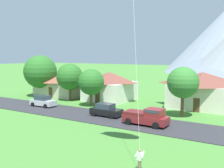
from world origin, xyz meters
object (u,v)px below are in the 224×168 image
object	(u,v)px
tree_right_of_center	(91,82)
house_rightmost	(110,86)
house_leftmost	(203,90)
pickup_truck_maroon_east_side	(147,117)
tree_near_right	(40,72)
house_left_center	(62,84)
parked_car_silver_west_end	(43,101)
parked_car_black_mid_west	(106,110)
tree_left_of_center	(70,77)
tree_center	(183,83)

from	to	relation	value
tree_right_of_center	house_rightmost	bearing A→B (deg)	94.60
house_leftmost	pickup_truck_maroon_east_side	distance (m)	14.04
house_leftmost	tree_near_right	world-z (taller)	tree_near_right
house_left_center	parked_car_silver_west_end	world-z (taller)	house_left_center
house_leftmost	parked_car_black_mid_west	size ratio (longest dim) A/B	2.44
house_leftmost	parked_car_black_mid_west	distance (m)	15.61
tree_left_of_center	tree_center	size ratio (longest dim) A/B	1.00
house_leftmost	house_left_center	distance (m)	26.69
tree_center	house_rightmost	bearing A→B (deg)	157.78
tree_left_of_center	tree_right_of_center	size ratio (longest dim) A/B	1.12
pickup_truck_maroon_east_side	parked_car_silver_west_end	bearing A→B (deg)	174.74
parked_car_black_mid_west	house_left_center	bearing A→B (deg)	149.04
parked_car_silver_west_end	pickup_truck_maroon_east_side	distance (m)	18.53
tree_center	pickup_truck_maroon_east_side	bearing A→B (deg)	-108.73
house_leftmost	tree_near_right	distance (m)	30.05
tree_center	parked_car_black_mid_west	xyz separation A→B (m)	(-8.54, -5.06, -3.65)
house_rightmost	pickup_truck_maroon_east_side	distance (m)	17.99
tree_near_right	parked_car_black_mid_west	distance (m)	22.04
tree_center	tree_near_right	distance (m)	28.93
tree_left_of_center	parked_car_black_mid_west	distance (m)	14.47
tree_left_of_center	house_rightmost	bearing A→B (deg)	36.29
house_leftmost	parked_car_silver_west_end	world-z (taller)	house_leftmost
tree_left_of_center	tree_near_right	world-z (taller)	tree_near_right
house_left_center	tree_right_of_center	distance (m)	12.64
tree_right_of_center	tree_near_right	xyz separation A→B (m)	(-14.30, 2.83, 1.01)
house_rightmost	tree_center	size ratio (longest dim) A/B	1.27
house_leftmost	tree_center	xyz separation A→B (m)	(-0.80, -7.29, 1.68)
tree_left_of_center	pickup_truck_maroon_east_side	world-z (taller)	tree_left_of_center
house_left_center	house_rightmost	bearing A→B (deg)	4.46
tree_right_of_center	house_left_center	bearing A→B (deg)	154.02
tree_center	parked_car_silver_west_end	distance (m)	21.42
parked_car_black_mid_west	pickup_truck_maroon_east_side	bearing A→B (deg)	-11.13
tree_right_of_center	pickup_truck_maroon_east_side	xyz separation A→B (m)	(12.38, -6.12, -2.76)
house_left_center	house_leftmost	bearing A→B (deg)	4.28
tree_left_of_center	tree_near_right	distance (m)	8.11
tree_right_of_center	house_leftmost	bearing A→B (deg)	26.05
tree_left_of_center	parked_car_silver_west_end	bearing A→B (deg)	-88.64
house_left_center	house_rightmost	world-z (taller)	house_rightmost
house_left_center	house_rightmost	size ratio (longest dim) A/B	1.25
house_rightmost	pickup_truck_maroon_east_side	xyz separation A→B (m)	(12.89, -12.46, -1.55)
tree_right_of_center	pickup_truck_maroon_east_side	size ratio (longest dim) A/B	1.13
house_leftmost	tree_center	size ratio (longest dim) A/B	1.56
house_leftmost	tree_near_right	xyz separation A→B (m)	(-29.62, -4.66, 1.99)
tree_right_of_center	parked_car_black_mid_west	distance (m)	8.25
house_left_center	tree_center	bearing A→B (deg)	-11.60
pickup_truck_maroon_east_side	house_leftmost	bearing A→B (deg)	77.78
house_left_center	house_rightmost	xyz separation A→B (m)	(10.77, 0.84, 0.31)
house_rightmost	parked_car_black_mid_west	bearing A→B (deg)	-59.90
tree_center	tree_near_right	size ratio (longest dim) A/B	0.82
tree_left_of_center	tree_right_of_center	world-z (taller)	tree_left_of_center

